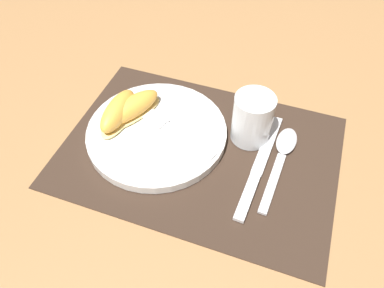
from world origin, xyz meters
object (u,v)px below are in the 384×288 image
object	(u,v)px
juice_glass	(252,121)
knife	(259,167)
fork	(168,127)
spoon	(283,151)
citrus_wedge_0	(132,109)
citrus_wedge_1	(118,112)
plate	(157,133)

from	to	relation	value
juice_glass	knife	distance (m)	0.08
fork	spoon	bearing A→B (deg)	7.36
citrus_wedge_0	citrus_wedge_1	distance (m)	0.02
citrus_wedge_0	citrus_wedge_1	bearing A→B (deg)	-134.52
knife	fork	xyz separation A→B (m)	(-0.17, 0.02, 0.02)
plate	spoon	xyz separation A→B (m)	(0.22, 0.04, -0.00)
fork	citrus_wedge_0	xyz separation A→B (m)	(-0.07, 0.01, 0.01)
juice_glass	fork	distance (m)	0.14
spoon	citrus_wedge_1	world-z (taller)	citrus_wedge_1
plate	citrus_wedge_1	xyz separation A→B (m)	(-0.07, 0.00, 0.03)
spoon	citrus_wedge_1	xyz separation A→B (m)	(-0.29, -0.03, 0.03)
plate	spoon	size ratio (longest dim) A/B	1.32
juice_glass	knife	world-z (taller)	juice_glass
fork	juice_glass	bearing A→B (deg)	18.05
plate	spoon	bearing A→B (deg)	9.21
plate	citrus_wedge_1	distance (m)	0.08
plate	knife	xyz separation A→B (m)	(0.18, -0.01, -0.01)
citrus_wedge_0	citrus_wedge_1	xyz separation A→B (m)	(-0.02, -0.02, 0.00)
juice_glass	citrus_wedge_1	xyz separation A→B (m)	(-0.23, -0.05, -0.01)
citrus_wedge_0	plate	bearing A→B (deg)	-19.06
fork	plate	bearing A→B (deg)	-151.55
juice_glass	spoon	distance (m)	0.07
citrus_wedge_0	citrus_wedge_1	world-z (taller)	citrus_wedge_1
spoon	citrus_wedge_1	distance (m)	0.29
juice_glass	knife	bearing A→B (deg)	-63.40
plate	knife	world-z (taller)	plate
fork	citrus_wedge_1	xyz separation A→B (m)	(-0.09, -0.01, 0.02)
juice_glass	citrus_wedge_0	world-z (taller)	juice_glass
fork	citrus_wedge_1	size ratio (longest dim) A/B	1.57
spoon	fork	bearing A→B (deg)	-172.64
plate	fork	xyz separation A→B (m)	(0.02, 0.01, 0.01)
knife	citrus_wedge_1	size ratio (longest dim) A/B	2.09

